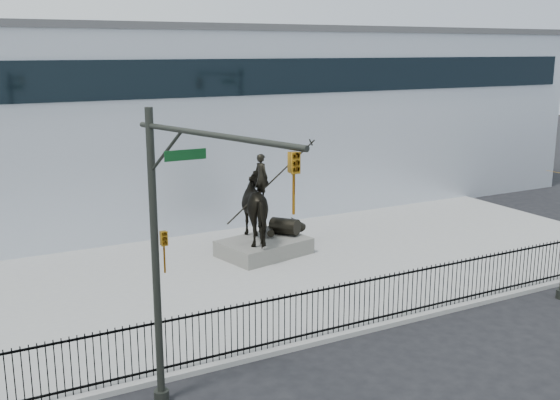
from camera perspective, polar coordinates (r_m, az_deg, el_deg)
name	(u,v)px	position (r m, az deg, el deg)	size (l,w,h in m)	color
ground	(400,344)	(19.44, 10.41, -12.21)	(120.00, 120.00, 0.00)	black
plaza	(283,270)	(24.81, 0.26, -6.13)	(30.00, 12.00, 0.15)	gray
building	(166,120)	(35.60, -9.87, 6.84)	(44.00, 14.00, 9.00)	silver
picket_fence	(375,300)	(19.98, 8.26, -8.59)	(22.10, 0.10, 1.50)	black
statue_plinth	(264,247)	(26.29, -1.41, -4.13)	(3.37, 2.32, 0.63)	#63615A
equestrian_statue	(265,207)	(25.89, -1.32, -0.63)	(4.24, 3.08, 3.66)	black
traffic_signal_left	(178,248)	(14.33, -8.91, -4.12)	(1.52, 4.84, 7.00)	#272A24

